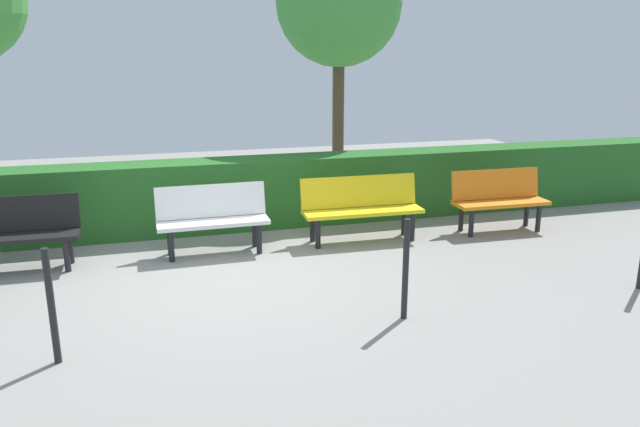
# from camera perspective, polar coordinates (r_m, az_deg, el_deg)

# --- Properties ---
(ground_plane) EXTENTS (17.65, 17.65, 0.00)m
(ground_plane) POSITION_cam_1_polar(r_m,az_deg,el_deg) (7.08, -9.19, -5.78)
(ground_plane) COLOR gray
(bench_orange) EXTENTS (1.36, 0.49, 0.86)m
(bench_orange) POSITION_cam_1_polar(r_m,az_deg,el_deg) (8.96, 16.52, 1.47)
(bench_orange) COLOR orange
(bench_orange) RESTS_ON ground_plane
(bench_yellow) EXTENTS (1.63, 0.51, 0.86)m
(bench_yellow) POSITION_cam_1_polar(r_m,az_deg,el_deg) (8.15, 3.91, 0.79)
(bench_yellow) COLOR yellow
(bench_yellow) RESTS_ON ground_plane
(bench_white) EXTENTS (1.39, 0.48, 0.86)m
(bench_white) POSITION_cam_1_polar(r_m,az_deg,el_deg) (7.74, -10.09, -0.24)
(bench_white) COLOR white
(bench_white) RESTS_ON ground_plane
(bench_black) EXTENTS (1.40, 0.47, 0.86)m
(bench_black) POSITION_cam_1_polar(r_m,az_deg,el_deg) (7.86, -26.75, -1.44)
(bench_black) COLOR black
(bench_black) RESTS_ON ground_plane
(hedge_row) EXTENTS (13.65, 0.63, 1.00)m
(hedge_row) POSITION_cam_1_polar(r_m,az_deg,el_deg) (8.87, -4.72, 2.08)
(hedge_row) COLOR #266023
(hedge_row) RESTS_ON ground_plane
(tree_near) EXTENTS (2.15, 2.15, 4.35)m
(tree_near) POSITION_cam_1_polar(r_m,az_deg,el_deg) (10.83, 1.81, 19.19)
(tree_near) COLOR brown
(tree_near) RESTS_ON ground_plane
(railing_post_mid) EXTENTS (0.06, 0.06, 1.00)m
(railing_post_mid) POSITION_cam_1_polar(r_m,az_deg,el_deg) (5.80, 8.09, -5.27)
(railing_post_mid) COLOR black
(railing_post_mid) RESTS_ON ground_plane
(railing_post_far) EXTENTS (0.06, 0.06, 1.00)m
(railing_post_far) POSITION_cam_1_polar(r_m,az_deg,el_deg) (5.41, -24.03, -8.05)
(railing_post_far) COLOR black
(railing_post_far) RESTS_ON ground_plane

